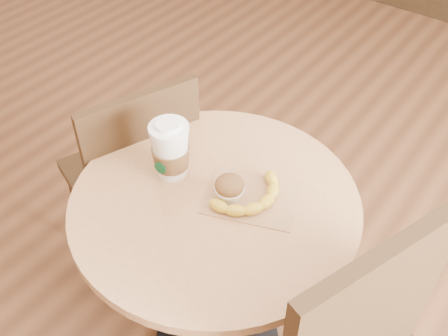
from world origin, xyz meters
name	(u,v)px	position (x,y,z in m)	size (l,w,h in m)	color
cafe_table	(216,245)	(0.01, 0.01, 0.56)	(0.77, 0.77, 0.75)	black
chair_left	(136,176)	(-0.42, 0.12, 0.50)	(0.51, 0.51, 0.90)	#382513
kraft_bag	(251,198)	(0.08, 0.07, 0.75)	(0.24, 0.18, 0.00)	#A97A51
coffee_cup	(171,152)	(-0.14, 0.02, 0.83)	(0.11, 0.11, 0.18)	white
muffin	(229,188)	(0.04, 0.03, 0.79)	(0.08, 0.08, 0.07)	white
banana	(252,195)	(0.09, 0.06, 0.77)	(0.15, 0.22, 0.03)	gold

